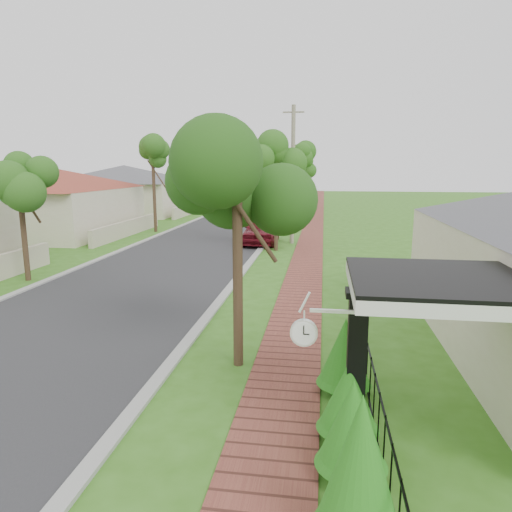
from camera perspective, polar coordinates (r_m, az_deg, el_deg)
The scene contains 16 objects.
ground at distance 9.93m, azimuth -16.72°, elevation -15.64°, with size 160.00×160.00×0.00m, color #346818.
road at distance 29.17m, azimuth -5.50°, elevation 2.32°, with size 7.00×120.00×0.02m, color #28282B.
kerb_right at distance 28.52m, azimuth 1.64°, elevation 2.17°, with size 0.30×120.00×0.10m, color #9E9E99.
kerb_left at distance 30.25m, azimuth -12.24°, elevation 2.43°, with size 0.30×120.00×0.10m, color #9E9E99.
sidewalk at distance 28.33m, azimuth 6.87°, elevation 2.04°, with size 1.50×120.00×0.03m, color brown.
porch_post at distance 7.73m, azimuth 12.35°, elevation -14.18°, with size 0.48×0.48×2.52m.
picket_fence at distance 8.91m, azimuth 14.08°, elevation -14.90°, with size 0.03×8.02×1.00m.
street_trees at distance 35.49m, azimuth -2.75°, elevation 11.25°, with size 10.70×37.65×5.89m.
hedge_row at distance 7.42m, azimuth 11.70°, elevation -18.31°, with size 0.94×4.68×2.05m.
far_house_red at distance 33.85m, azimuth -25.80°, elevation 6.47°, with size 15.56×15.56×4.60m.
far_house_grey at distance 46.10m, azimuth -16.01°, elevation 8.05°, with size 15.56×15.56×4.60m.
parked_car_red at distance 26.70m, azimuth 0.66°, elevation 3.30°, with size 1.88×4.68×1.59m, color maroon.
parked_car_white at distance 43.92m, azimuth 3.01°, elevation 6.15°, with size 1.43×4.09×1.35m, color #BABABC.
near_tree at distance 9.66m, azimuth -2.39°, elevation 9.39°, with size 2.01×2.01×5.16m.
utility_pole at distance 26.55m, azimuth 4.61°, elevation 10.08°, with size 1.20×0.24×7.81m.
station_clock at distance 7.02m, azimuth 6.29°, elevation -9.28°, with size 0.99×0.13×0.59m.
Camera 1 is at (3.96, -7.98, 4.38)m, focal length 32.00 mm.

